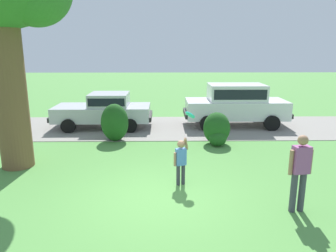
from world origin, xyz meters
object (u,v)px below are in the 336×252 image
(parked_sedan, at_px, (105,109))
(frisbee, at_px, (190,115))
(parked_suv, at_px, (236,103))
(adult_onlooker, at_px, (300,169))
(child_thrower, at_px, (181,159))

(parked_sedan, bearing_deg, frisbee, -60.21)
(parked_suv, bearing_deg, adult_onlooker, -92.75)
(parked_sedan, xyz_separation_m, child_thrower, (3.07, -6.25, -0.13))
(parked_sedan, distance_m, frisbee, 6.76)
(parked_sedan, relative_size, adult_onlooker, 2.53)
(parked_sedan, bearing_deg, child_thrower, -63.83)
(parked_suv, xyz_separation_m, frisbee, (-2.60, -6.04, 0.71))
(parked_sedan, height_order, adult_onlooker, adult_onlooker)
(parked_suv, xyz_separation_m, adult_onlooker, (-0.38, -7.92, -0.09))
(parked_sedan, height_order, child_thrower, parked_sedan)
(child_thrower, relative_size, frisbee, 4.19)
(child_thrower, distance_m, frisbee, 1.18)
(parked_suv, distance_m, frisbee, 6.61)
(frisbee, bearing_deg, adult_onlooker, -40.29)
(child_thrower, bearing_deg, parked_sedan, 116.17)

